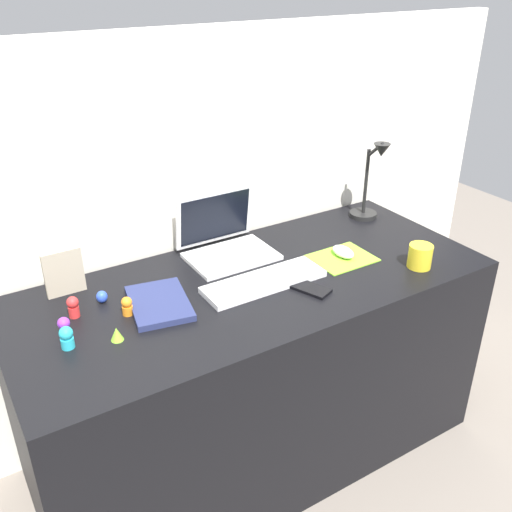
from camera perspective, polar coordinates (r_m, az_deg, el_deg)
ground_plane at (r=2.33m, az=-0.13°, el=-18.43°), size 6.00×6.00×0.00m
back_wall at (r=2.16m, az=-5.40°, el=1.91°), size 2.79×0.05×1.49m
desk at (r=2.08m, az=-0.14°, el=-11.34°), size 1.59×0.68×0.74m
laptop at (r=2.03m, az=-3.22°, el=1.75°), size 0.30×0.24×0.21m
keyboard at (r=1.84m, az=0.81°, el=-2.59°), size 0.41×0.13×0.02m
mousepad at (r=2.03m, az=8.60°, el=-0.20°), size 0.21×0.17×0.00m
mouse at (r=2.03m, az=8.70°, el=0.42°), size 0.06×0.10×0.03m
cell_phone at (r=1.83m, az=5.41°, el=-3.25°), size 0.11×0.14×0.01m
desk_lamp at (r=2.30m, az=11.43°, el=7.14°), size 0.11×0.15×0.33m
notebook_pad at (r=1.76m, az=-9.65°, el=-4.66°), size 0.21×0.27×0.02m
picture_frame at (r=1.86m, az=-18.64°, el=-1.59°), size 0.12×0.02×0.15m
coffee_mug at (r=2.01m, az=16.06°, el=-0.02°), size 0.08×0.08×0.08m
toy_figurine_purple at (r=1.69m, az=-18.62°, el=-6.61°), size 0.03×0.03×0.06m
toy_figurine_red at (r=1.76m, az=-17.79°, el=-4.82°), size 0.04×0.04×0.07m
toy_figurine_blue at (r=1.81m, az=-15.14°, el=-3.95°), size 0.03×0.03×0.04m
toy_figurine_cyan at (r=1.63m, az=-18.39°, el=-7.71°), size 0.04×0.04×0.07m
toy_figurine_orange at (r=1.73m, az=-12.76°, el=-4.88°), size 0.03×0.03×0.06m
toy_figurine_lime at (r=1.63m, az=-13.74°, el=-7.57°), size 0.04×0.04×0.04m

